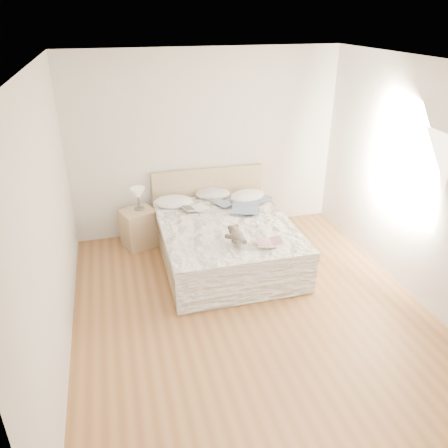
{
  "coord_description": "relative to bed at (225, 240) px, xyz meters",
  "views": [
    {
      "loc": [
        -1.36,
        -3.9,
        3.15
      ],
      "look_at": [
        -0.05,
        1.05,
        0.62
      ],
      "focal_mm": 35.0,
      "sensor_mm": 36.0,
      "label": 1
    }
  ],
  "objects": [
    {
      "name": "window",
      "position": [
        1.99,
        -0.89,
        1.14
      ],
      "size": [
        0.02,
        1.3,
        1.1
      ],
      "primitive_type": "cube",
      "color": "white",
      "rests_on": "wall_right"
    },
    {
      "name": "teddy_bear",
      "position": [
        -0.03,
        -0.68,
        0.34
      ],
      "size": [
        0.25,
        0.32,
        0.16
      ],
      "primitive_type": null,
      "rotation": [
        0.0,
        0.0,
        0.14
      ],
      "color": "#554A43",
      "rests_on": "bed"
    },
    {
      "name": "wall_front",
      "position": [
        0.0,
        -3.44,
        1.04
      ],
      "size": [
        4.0,
        0.02,
        2.7
      ],
      "primitive_type": "cube",
      "color": "silver",
      "rests_on": "ground"
    },
    {
      "name": "wall_back",
      "position": [
        0.0,
        1.06,
        1.04
      ],
      "size": [
        4.0,
        0.02,
        2.7
      ],
      "primitive_type": "cube",
      "color": "silver",
      "rests_on": "ground"
    },
    {
      "name": "pillow_middle",
      "position": [
        0.04,
        0.87,
        0.33
      ],
      "size": [
        0.63,
        0.53,
        0.16
      ],
      "primitive_type": "ellipsoid",
      "rotation": [
        0.0,
        0.0,
        -0.32
      ],
      "color": "silver",
      "rests_on": "bed"
    },
    {
      "name": "blouse",
      "position": [
        0.39,
        0.32,
        0.32
      ],
      "size": [
        0.79,
        0.81,
        0.02
      ],
      "primitive_type": null,
      "rotation": [
        0.0,
        0.0,
        -0.34
      ],
      "color": "#415373",
      "rests_on": "bed"
    },
    {
      "name": "childrens_book",
      "position": [
        0.35,
        -0.78,
        0.32
      ],
      "size": [
        0.37,
        0.27,
        0.02
      ],
      "primitive_type": "cube",
      "rotation": [
        0.0,
        0.0,
        -0.1
      ],
      "color": "#EEE4C1",
      "rests_on": "bed"
    },
    {
      "name": "wall_right",
      "position": [
        2.0,
        -1.19,
        1.04
      ],
      "size": [
        0.02,
        4.5,
        2.7
      ],
      "primitive_type": "cube",
      "color": "silver",
      "rests_on": "ground"
    },
    {
      "name": "table_lamp",
      "position": [
        -1.07,
        0.75,
        0.49
      ],
      "size": [
        0.25,
        0.25,
        0.33
      ],
      "color": "#4B4742",
      "rests_on": "nightstand"
    },
    {
      "name": "ceiling",
      "position": [
        0.0,
        -1.19,
        2.39
      ],
      "size": [
        4.0,
        4.5,
        0.0
      ],
      "primitive_type": "cube",
      "color": "white",
      "rests_on": "ground"
    },
    {
      "name": "bed",
      "position": [
        0.0,
        0.0,
        0.0
      ],
      "size": [
        1.72,
        2.14,
        1.0
      ],
      "color": "tan",
      "rests_on": "floor"
    },
    {
      "name": "pillow_left",
      "position": [
        -0.58,
        0.71,
        0.33
      ],
      "size": [
        0.61,
        0.48,
        0.17
      ],
      "primitive_type": "ellipsoid",
      "rotation": [
        0.0,
        0.0,
        -0.17
      ],
      "color": "white",
      "rests_on": "bed"
    },
    {
      "name": "wall_left",
      "position": [
        -2.0,
        -1.19,
        1.04
      ],
      "size": [
        0.02,
        4.5,
        2.7
      ],
      "primitive_type": "cube",
      "color": "silver",
      "rests_on": "ground"
    },
    {
      "name": "floor",
      "position": [
        0.0,
        -1.19,
        -0.31
      ],
      "size": [
        4.0,
        4.5,
        0.0
      ],
      "primitive_type": "cube",
      "color": "brown",
      "rests_on": "ground"
    },
    {
      "name": "nightstand",
      "position": [
        -1.1,
        0.71,
        -0.03
      ],
      "size": [
        0.56,
        0.53,
        0.56
      ],
      "primitive_type": "cube",
      "rotation": [
        0.0,
        0.0,
        0.35
      ],
      "color": "tan",
      "rests_on": "floor"
    },
    {
      "name": "photo_book",
      "position": [
        -0.33,
        0.43,
        0.32
      ],
      "size": [
        0.38,
        0.31,
        0.03
      ],
      "primitive_type": "cube",
      "rotation": [
        0.0,
        0.0,
        0.27
      ],
      "color": "white",
      "rests_on": "bed"
    },
    {
      "name": "pillow_right",
      "position": [
        0.52,
        0.64,
        0.33
      ],
      "size": [
        0.64,
        0.53,
        0.17
      ],
      "primitive_type": "ellipsoid",
      "rotation": [
        0.0,
        0.0,
        0.29
      ],
      "color": "white",
      "rests_on": "bed"
    }
  ]
}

